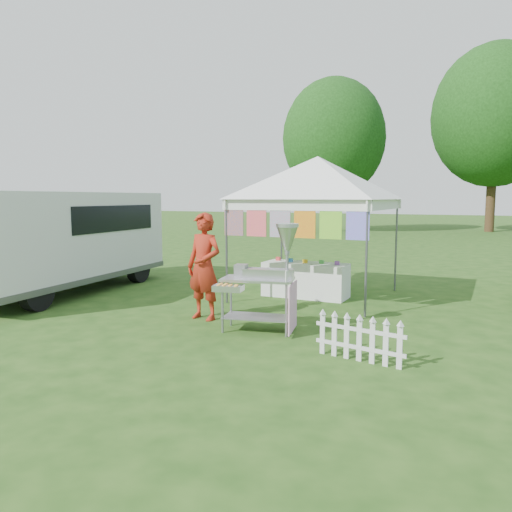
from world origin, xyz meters
The scene contains 9 objects.
ground centered at (0.00, 0.00, 0.00)m, with size 120.00×120.00×0.00m, color #204513.
canopy_main centered at (0.00, 3.49, 2.99)m, with size 4.24×4.24×3.45m.
tree_left centered at (-6.00, 24.00, 5.83)m, with size 6.40×6.40×9.53m.
tree_mid centered at (3.00, 28.00, 7.14)m, with size 7.60×7.60×11.52m.
donut_cart centered at (0.27, 0.41, 1.02)m, with size 1.27×1.07×1.73m.
vendor centered at (-1.10, 0.70, 0.94)m, with size 0.68×0.45×1.88m, color maroon.
cargo_van centered at (-5.40, 1.58, 1.21)m, with size 2.72×5.61×2.25m.
picket_fence centered at (1.94, -0.38, 0.29)m, with size 1.25×0.24×0.56m.
display_table centered at (-0.19, 3.35, 0.37)m, with size 1.80×0.70×0.74m, color white.
Camera 1 is at (3.49, -6.67, 2.13)m, focal length 35.00 mm.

